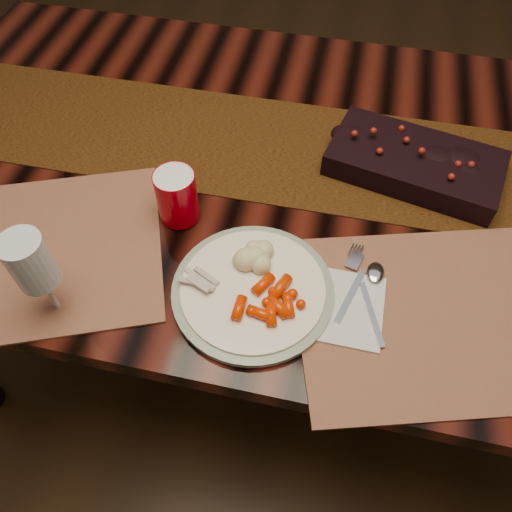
% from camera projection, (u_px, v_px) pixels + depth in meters
% --- Properties ---
extents(floor, '(5.00, 5.00, 0.00)m').
position_uv_depth(floor, '(279.00, 330.00, 1.66)').
color(floor, black).
rests_on(floor, ground).
extents(dining_table, '(1.80, 1.00, 0.75)m').
position_uv_depth(dining_table, '(284.00, 266.00, 1.36)').
color(dining_table, black).
rests_on(dining_table, floor).
extents(table_runner, '(1.58, 0.33, 0.00)m').
position_uv_depth(table_runner, '(273.00, 148.00, 1.08)').
color(table_runner, black).
rests_on(table_runner, dining_table).
extents(centerpiece, '(0.37, 0.25, 0.07)m').
position_uv_depth(centerpiece, '(415.00, 160.00, 1.01)').
color(centerpiece, black).
rests_on(centerpiece, table_runner).
extents(placemat_main, '(0.56, 0.47, 0.00)m').
position_uv_depth(placemat_main, '(439.00, 315.00, 0.84)').
color(placemat_main, brown).
rests_on(placemat_main, dining_table).
extents(placemat_second, '(0.60, 0.53, 0.00)m').
position_uv_depth(placemat_second, '(23.00, 254.00, 0.91)').
color(placemat_second, brown).
rests_on(placemat_second, dining_table).
extents(dinner_plate, '(0.33, 0.33, 0.02)m').
position_uv_depth(dinner_plate, '(253.00, 290.00, 0.86)').
color(dinner_plate, white).
rests_on(dinner_plate, placemat_main).
extents(baby_carrots, '(0.13, 0.11, 0.02)m').
position_uv_depth(baby_carrots, '(266.00, 300.00, 0.83)').
color(baby_carrots, red).
rests_on(baby_carrots, dinner_plate).
extents(mashed_potatoes, '(0.08, 0.07, 0.04)m').
position_uv_depth(mashed_potatoes, '(252.00, 253.00, 0.87)').
color(mashed_potatoes, '#CCBC6F').
rests_on(mashed_potatoes, dinner_plate).
extents(turkey_shreds, '(0.07, 0.06, 0.02)m').
position_uv_depth(turkey_shreds, '(200.00, 281.00, 0.85)').
color(turkey_shreds, '#B09E92').
rests_on(turkey_shreds, dinner_plate).
extents(napkin, '(0.13, 0.15, 0.01)m').
position_uv_depth(napkin, '(346.00, 307.00, 0.84)').
color(napkin, silver).
rests_on(napkin, placemat_main).
extents(fork, '(0.06, 0.15, 0.00)m').
position_uv_depth(fork, '(351.00, 286.00, 0.86)').
color(fork, '#BCBCBC').
rests_on(fork, napkin).
extents(spoon, '(0.08, 0.16, 0.00)m').
position_uv_depth(spoon, '(373.00, 300.00, 0.85)').
color(spoon, silver).
rests_on(spoon, napkin).
extents(red_cup, '(0.10, 0.10, 0.11)m').
position_uv_depth(red_cup, '(177.00, 196.00, 0.92)').
color(red_cup, '#A6000E').
rests_on(red_cup, placemat_main).
extents(wine_glass, '(0.08, 0.08, 0.18)m').
position_uv_depth(wine_glass, '(40.00, 278.00, 0.78)').
color(wine_glass, white).
rests_on(wine_glass, dining_table).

